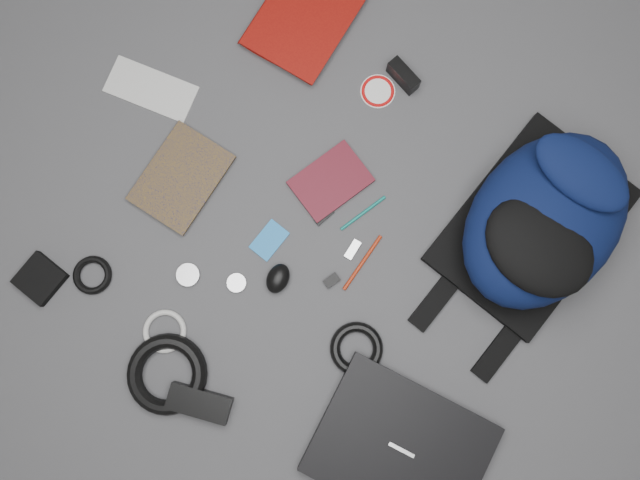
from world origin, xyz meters
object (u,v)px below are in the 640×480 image
Objects in this scene: backpack at (545,220)px; dvd_case at (331,181)px; power_brick at (199,403)px; mouse at (278,278)px; pouch at (40,279)px; comic_book at (153,160)px; laptop at (400,448)px; compact_camera at (403,76)px.

backpack is 0.50m from dvd_case.
mouse is at bearing 73.59° from power_brick.
mouse reaches higher than pouch.
mouse is at bearing -129.22° from backpack.
mouse is (-0.43, -0.44, -0.08)m from backpack.
backpack is at bearing 40.29° from pouch.
backpack reaches higher than pouch.
comic_book is at bearing 118.11° from power_brick.
comic_book is at bearing 159.59° from mouse.
power_brick is at bearing -2.56° from pouch.
backpack reaches higher than power_brick.
laptop reaches higher than dvd_case.
dvd_case is (-0.45, -0.18, -0.10)m from backpack.
comic_book is (-0.84, -0.37, -0.09)m from backpack.
dvd_case is at bearing 25.56° from comic_book.
dvd_case is at bearing -75.50° from compact_camera.
mouse is at bearing -10.63° from comic_book.
power_brick is at bearing -99.08° from mouse.
laptop reaches higher than pouch.
compact_camera is 0.57m from mouse.
backpack is at bearing 40.35° from dvd_case.
laptop is 2.15× the size of dvd_case.
comic_book is at bearing -151.13° from backpack.
laptop reaches higher than power_brick.
backpack reaches higher than compact_camera.
dvd_case is 0.72m from pouch.
mouse is at bearing -64.77° from dvd_case.
compact_camera is at bearing 115.86° from laptop.
backpack is 0.61m from laptop.
compact_camera is 0.60× the size of power_brick.
compact_camera is at bearing 73.87° from power_brick.
laptop is at bearing 9.54° from pouch.
dvd_case is 0.60m from power_brick.
pouch is (-0.05, -0.38, 0.00)m from comic_book.
mouse is at bearing 34.12° from pouch.
backpack is 0.92m from comic_book.
laptop is 4.34× the size of compact_camera.
comic_book is 0.58m from power_brick.
laptop is at bearing -42.35° from compact_camera.
compact_camera is 1.20× the size of mouse.
pouch is (-0.46, -0.31, -0.01)m from mouse.
dvd_case is at bearing 131.37° from laptop.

